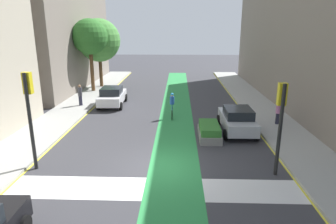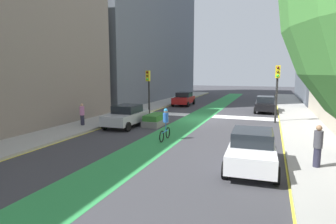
{
  "view_description": "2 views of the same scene",
  "coord_description": "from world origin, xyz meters",
  "px_view_note": "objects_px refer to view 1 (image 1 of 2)",
  "views": [
    {
      "loc": [
        0.94,
        -12.63,
        6.29
      ],
      "look_at": [
        0.3,
        5.12,
        1.21
      ],
      "focal_mm": 31.57,
      "sensor_mm": 36.0,
      "label": 1
    },
    {
      "loc": [
        -5.2,
        22.96,
        3.95
      ],
      "look_at": [
        0.63,
        7.06,
        1.54
      ],
      "focal_mm": 30.05,
      "sensor_mm": 36.0,
      "label": 2
    }
  ],
  "objects_px": {
    "traffic_signal_near_right": "(281,112)",
    "car_silver_right_far": "(237,120)",
    "street_tree_far": "(99,40)",
    "car_white_left_far": "(112,96)",
    "street_tree_near": "(90,37)",
    "median_planter": "(209,131)",
    "traffic_signal_near_left": "(29,103)",
    "pedestrian_sidewalk_left_a": "(80,95)",
    "cyclist_in_lane": "(172,105)",
    "pedestrian_sidewalk_right_a": "(278,112)"
  },
  "relations": [
    {
      "from": "traffic_signal_near_right",
      "to": "car_silver_right_far",
      "type": "xyz_separation_m",
      "value": [
        -0.67,
        5.47,
        -2.07
      ]
    },
    {
      "from": "street_tree_far",
      "to": "car_silver_right_far",
      "type": "bearing_deg",
      "value": -48.98
    },
    {
      "from": "car_white_left_far",
      "to": "street_tree_near",
      "type": "height_order",
      "value": "street_tree_near"
    },
    {
      "from": "car_silver_right_far",
      "to": "median_planter",
      "type": "xyz_separation_m",
      "value": [
        -1.83,
        -1.15,
        -0.4
      ]
    },
    {
      "from": "car_silver_right_far",
      "to": "street_tree_near",
      "type": "bearing_deg",
      "value": 136.93
    },
    {
      "from": "median_planter",
      "to": "traffic_signal_near_left",
      "type": "bearing_deg",
      "value": -153.8
    },
    {
      "from": "car_silver_right_far",
      "to": "street_tree_near",
      "type": "height_order",
      "value": "street_tree_near"
    },
    {
      "from": "pedestrian_sidewalk_left_a",
      "to": "median_planter",
      "type": "xyz_separation_m",
      "value": [
        9.86,
        -6.75,
        -0.62
      ]
    },
    {
      "from": "traffic_signal_near_left",
      "to": "median_planter",
      "type": "distance_m",
      "value": 9.76
    },
    {
      "from": "traffic_signal_near_left",
      "to": "pedestrian_sidewalk_left_a",
      "type": "distance_m",
      "value": 11.18
    },
    {
      "from": "traffic_signal_near_right",
      "to": "median_planter",
      "type": "xyz_separation_m",
      "value": [
        -2.5,
        4.33,
        -2.47
      ]
    },
    {
      "from": "car_silver_right_far",
      "to": "pedestrian_sidewalk_left_a",
      "type": "height_order",
      "value": "pedestrian_sidewalk_left_a"
    },
    {
      "from": "cyclist_in_lane",
      "to": "car_silver_right_far",
      "type": "bearing_deg",
      "value": -34.83
    },
    {
      "from": "cyclist_in_lane",
      "to": "pedestrian_sidewalk_right_a",
      "type": "height_order",
      "value": "cyclist_in_lane"
    },
    {
      "from": "cyclist_in_lane",
      "to": "pedestrian_sidewalk_left_a",
      "type": "xyz_separation_m",
      "value": [
        -7.57,
        2.74,
        0.06
      ]
    },
    {
      "from": "cyclist_in_lane",
      "to": "street_tree_far",
      "type": "distance_m",
      "value": 14.15
    },
    {
      "from": "traffic_signal_near_left",
      "to": "pedestrian_sidewalk_right_a",
      "type": "distance_m",
      "value": 14.85
    },
    {
      "from": "car_white_left_far",
      "to": "pedestrian_sidewalk_right_a",
      "type": "bearing_deg",
      "value": -22.23
    },
    {
      "from": "street_tree_near",
      "to": "median_planter",
      "type": "height_order",
      "value": "street_tree_near"
    },
    {
      "from": "traffic_signal_near_right",
      "to": "pedestrian_sidewalk_left_a",
      "type": "height_order",
      "value": "traffic_signal_near_right"
    },
    {
      "from": "traffic_signal_near_right",
      "to": "traffic_signal_near_left",
      "type": "bearing_deg",
      "value": 179.01
    },
    {
      "from": "car_white_left_far",
      "to": "street_tree_far",
      "type": "distance_m",
      "value": 9.19
    },
    {
      "from": "car_white_left_far",
      "to": "street_tree_near",
      "type": "bearing_deg",
      "value": 120.47
    },
    {
      "from": "traffic_signal_near_right",
      "to": "car_white_left_far",
      "type": "height_order",
      "value": "traffic_signal_near_right"
    },
    {
      "from": "car_silver_right_far",
      "to": "pedestrian_sidewalk_right_a",
      "type": "relative_size",
      "value": 2.68
    },
    {
      "from": "traffic_signal_near_left",
      "to": "car_white_left_far",
      "type": "xyz_separation_m",
      "value": [
        1.04,
        11.49,
        -2.32
      ]
    },
    {
      "from": "traffic_signal_near_left",
      "to": "car_white_left_far",
      "type": "distance_m",
      "value": 11.77
    },
    {
      "from": "traffic_signal_near_left",
      "to": "pedestrian_sidewalk_right_a",
      "type": "bearing_deg",
      "value": 26.46
    },
    {
      "from": "car_white_left_far",
      "to": "street_tree_far",
      "type": "height_order",
      "value": "street_tree_far"
    },
    {
      "from": "street_tree_near",
      "to": "cyclist_in_lane",
      "type": "bearing_deg",
      "value": -46.53
    },
    {
      "from": "car_white_left_far",
      "to": "pedestrian_sidewalk_left_a",
      "type": "distance_m",
      "value": 2.58
    },
    {
      "from": "pedestrian_sidewalk_right_a",
      "to": "street_tree_far",
      "type": "bearing_deg",
      "value": 139.92
    },
    {
      "from": "traffic_signal_near_right",
      "to": "cyclist_in_lane",
      "type": "distance_m",
      "value": 9.8
    },
    {
      "from": "traffic_signal_near_left",
      "to": "street_tree_near",
      "type": "relative_size",
      "value": 0.63
    },
    {
      "from": "median_planter",
      "to": "pedestrian_sidewalk_left_a",
      "type": "bearing_deg",
      "value": 145.6
    },
    {
      "from": "cyclist_in_lane",
      "to": "street_tree_near",
      "type": "height_order",
      "value": "street_tree_near"
    },
    {
      "from": "car_white_left_far",
      "to": "pedestrian_sidewalk_right_a",
      "type": "distance_m",
      "value": 13.08
    },
    {
      "from": "street_tree_near",
      "to": "traffic_signal_near_left",
      "type": "bearing_deg",
      "value": -82.96
    },
    {
      "from": "street_tree_near",
      "to": "street_tree_far",
      "type": "height_order",
      "value": "street_tree_far"
    },
    {
      "from": "traffic_signal_near_right",
      "to": "traffic_signal_near_left",
      "type": "xyz_separation_m",
      "value": [
        -10.91,
        0.19,
        0.24
      ]
    },
    {
      "from": "car_silver_right_far",
      "to": "street_tree_far",
      "type": "height_order",
      "value": "street_tree_far"
    },
    {
      "from": "cyclist_in_lane",
      "to": "median_planter",
      "type": "relative_size",
      "value": 0.72
    },
    {
      "from": "street_tree_far",
      "to": "pedestrian_sidewalk_right_a",
      "type": "bearing_deg",
      "value": -40.08
    },
    {
      "from": "street_tree_near",
      "to": "median_planter",
      "type": "relative_size",
      "value": 2.71
    },
    {
      "from": "traffic_signal_near_right",
      "to": "traffic_signal_near_left",
      "type": "height_order",
      "value": "traffic_signal_near_left"
    },
    {
      "from": "car_white_left_far",
      "to": "street_tree_near",
      "type": "relative_size",
      "value": 0.61
    },
    {
      "from": "traffic_signal_near_right",
      "to": "pedestrian_sidewalk_right_a",
      "type": "height_order",
      "value": "traffic_signal_near_right"
    },
    {
      "from": "traffic_signal_near_right",
      "to": "car_white_left_far",
      "type": "xyz_separation_m",
      "value": [
        -9.87,
        11.68,
        -2.07
      ]
    },
    {
      "from": "pedestrian_sidewalk_right_a",
      "to": "street_tree_near",
      "type": "bearing_deg",
      "value": 146.07
    },
    {
      "from": "traffic_signal_near_left",
      "to": "car_silver_right_far",
      "type": "xyz_separation_m",
      "value": [
        10.24,
        5.28,
        -2.32
      ]
    }
  ]
}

